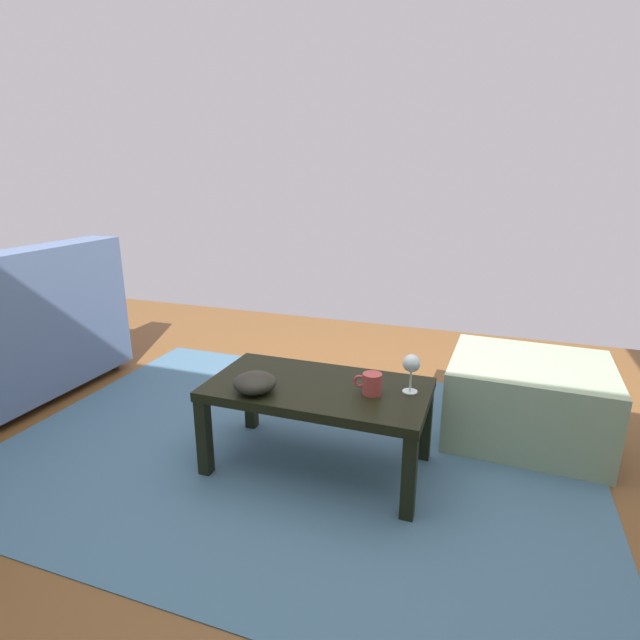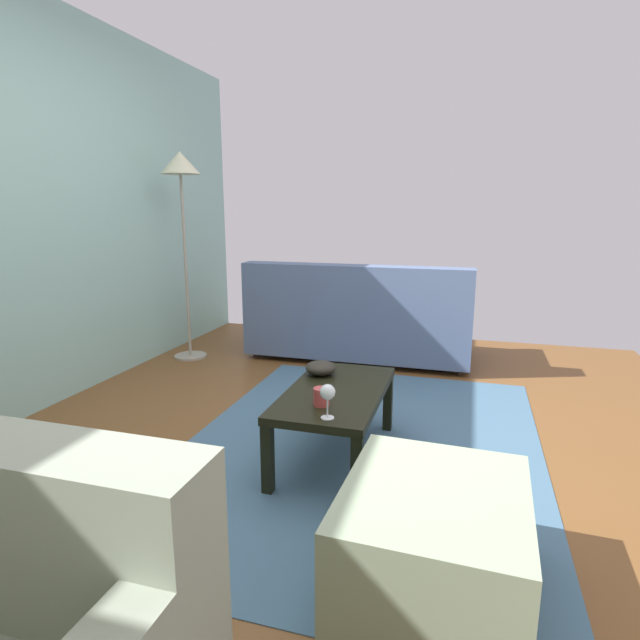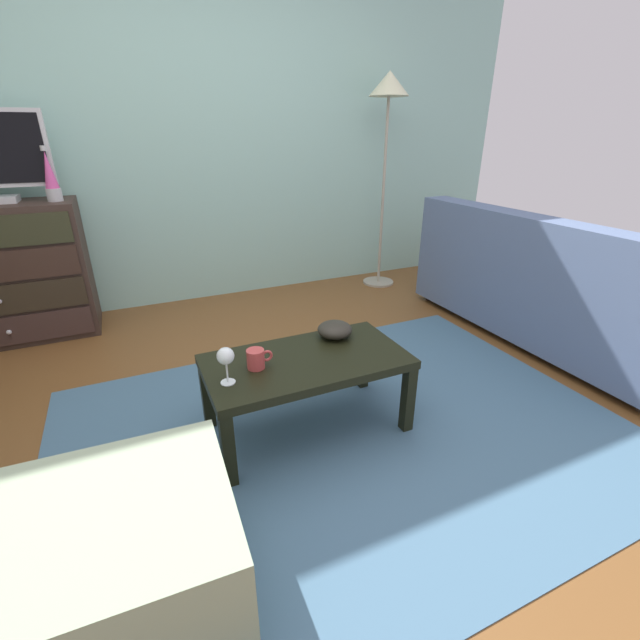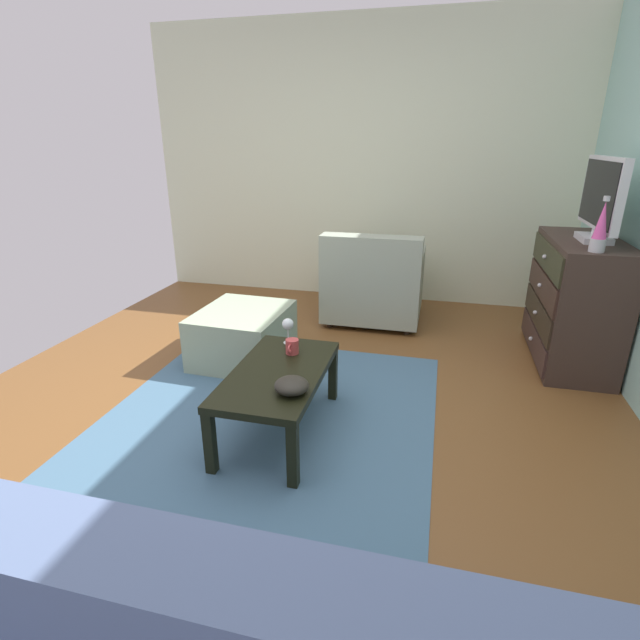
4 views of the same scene
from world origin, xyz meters
name	(u,v)px [view 1 (image 1 of 4)]	position (x,y,z in m)	size (l,w,h in m)	color
ground_plane	(322,485)	(0.00, 0.00, -0.03)	(5.68, 4.42, 0.05)	brown
area_rug	(295,446)	(0.20, -0.20, 0.00)	(2.60, 1.90, 0.01)	#43657F
coffee_table	(318,396)	(0.05, -0.09, 0.33)	(0.90, 0.48, 0.38)	black
wine_glass	(411,365)	(-0.32, -0.15, 0.49)	(0.07, 0.07, 0.16)	silver
mug	(371,384)	(-0.17, -0.08, 0.42)	(0.11, 0.08, 0.08)	#BA4141
bowl_decorative	(255,383)	(0.26, 0.05, 0.41)	(0.17, 0.17, 0.08)	#29261F
ottoman	(527,400)	(-0.79, -0.65, 0.19)	(0.70, 0.60, 0.38)	#92A486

